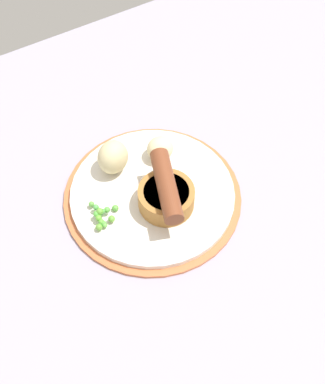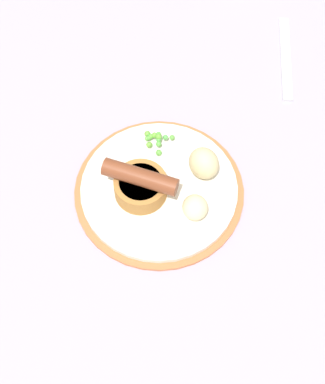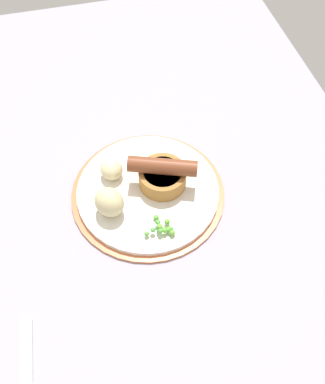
# 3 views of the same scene
# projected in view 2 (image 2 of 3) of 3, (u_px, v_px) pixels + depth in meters

# --- Properties ---
(dining_table) EXTENTS (1.10, 0.80, 0.03)m
(dining_table) POSITION_uv_depth(u_px,v_px,m) (160.00, 216.00, 0.97)
(dining_table) COLOR #9E99AD
(dining_table) RESTS_ON ground
(dinner_plate) EXTENTS (0.26, 0.26, 0.01)m
(dinner_plate) POSITION_uv_depth(u_px,v_px,m) (157.00, 191.00, 0.96)
(dinner_plate) COLOR #CC6B3D
(dinner_plate) RESTS_ON dining_table
(sausage_pudding) EXTENTS (0.08, 0.11, 0.06)m
(sausage_pudding) POSITION_uv_depth(u_px,v_px,m) (141.00, 184.00, 0.93)
(sausage_pudding) COLOR #AD7538
(sausage_pudding) RESTS_ON dinner_plate
(pea_pile) EXTENTS (0.04, 0.05, 0.02)m
(pea_pile) POSITION_uv_depth(u_px,v_px,m) (157.00, 139.00, 0.99)
(pea_pile) COLOR #62AC39
(pea_pile) RESTS_ON dinner_plate
(potato_chunk_0) EXTENTS (0.06, 0.06, 0.05)m
(potato_chunk_0) POSITION_uv_depth(u_px,v_px,m) (204.00, 163.00, 0.95)
(potato_chunk_0) COLOR beige
(potato_chunk_0) RESTS_ON dinner_plate
(potato_chunk_1) EXTENTS (0.05, 0.04, 0.03)m
(potato_chunk_1) POSITION_uv_depth(u_px,v_px,m) (195.00, 207.00, 0.92)
(potato_chunk_1) COLOR beige
(potato_chunk_1) RESTS_ON dinner_plate
(fork) EXTENTS (0.18, 0.03, 0.01)m
(fork) POSITION_uv_depth(u_px,v_px,m) (286.00, 58.00, 1.09)
(fork) COLOR silver
(fork) RESTS_ON dining_table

